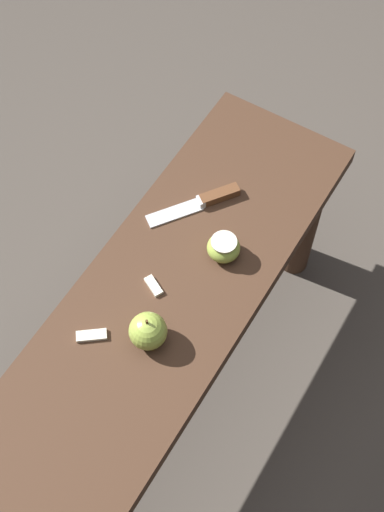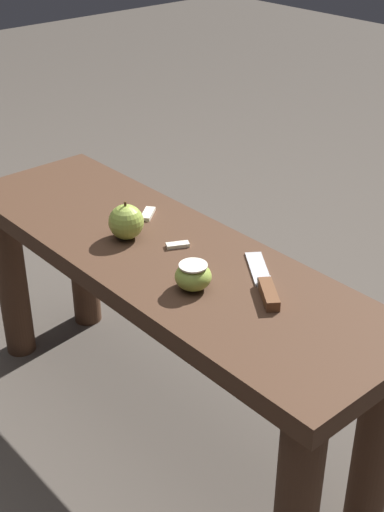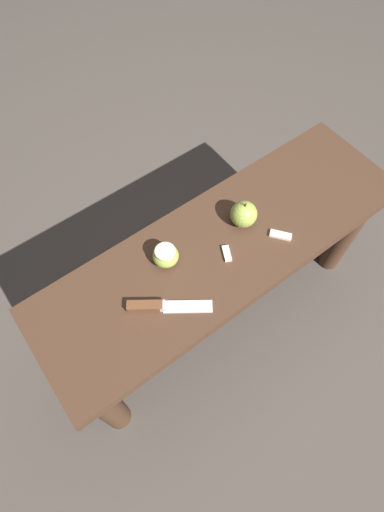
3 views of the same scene
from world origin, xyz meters
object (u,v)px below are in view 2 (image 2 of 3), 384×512
Objects in this scene: wooden_bench at (163,296)px; apple_cut at (193,276)px; knife at (266,286)px; apple_whole at (126,222)px.

wooden_bench is 15.96× the size of apple_cut.
apple_cut reaches higher than knife.
wooden_bench is 0.27m from knife.
apple_whole is at bearing 16.18° from wooden_bench.
wooden_bench is at bearing -18.05° from apple_cut.
wooden_bench is 0.21m from apple_cut.
knife reaches higher than wooden_bench.
knife is (-0.24, -0.04, 0.12)m from wooden_bench.
apple_cut is at bearing 161.95° from wooden_bench.
knife is 0.13m from apple_cut.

